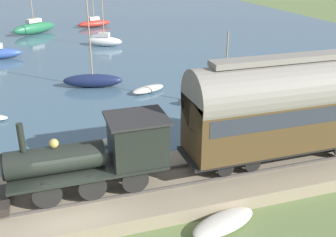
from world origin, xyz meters
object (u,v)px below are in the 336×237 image
at_px(beached_dinghy, 224,223).
at_px(sailboat_white, 104,40).
at_px(steam_locomotive, 103,151).
at_px(rowboat_off_pier, 148,89).
at_px(passenger_coach, 295,103).
at_px(sailboat_black, 224,99).
at_px(sailboat_green, 34,28).
at_px(sailboat_red, 94,23).
at_px(sailboat_navy, 93,80).
at_px(rowboat_mid_harbor, 124,141).

bearing_deg(beached_dinghy, sailboat_white, -1.52).
distance_m(steam_locomotive, rowboat_off_pier, 13.74).
relative_size(steam_locomotive, passenger_coach, 0.65).
relative_size(steam_locomotive, sailboat_black, 1.17).
bearing_deg(sailboat_white, rowboat_off_pier, -152.87).
height_order(passenger_coach, sailboat_green, sailboat_green).
height_order(passenger_coach, sailboat_red, sailboat_red).
distance_m(sailboat_white, sailboat_navy, 14.05).
xyz_separation_m(sailboat_green, rowboat_mid_harbor, (-33.34, -4.15, -0.51)).
bearing_deg(sailboat_navy, sailboat_red, 6.89).
height_order(passenger_coach, sailboat_white, sailboat_white).
relative_size(passenger_coach, sailboat_white, 1.19).
relative_size(steam_locomotive, sailboat_navy, 0.78).
bearing_deg(rowboat_off_pier, passenger_coach, 173.42).
height_order(sailboat_black, rowboat_off_pier, sailboat_black).
distance_m(sailboat_red, rowboat_off_pier, 28.05).
bearing_deg(sailboat_white, sailboat_navy, -167.54).
relative_size(sailboat_green, rowboat_mid_harbor, 2.45).
bearing_deg(sailboat_navy, beached_dinghy, -157.51).
height_order(sailboat_white, rowboat_mid_harbor, sailboat_white).
relative_size(steam_locomotive, sailboat_white, 0.77).
distance_m(sailboat_black, rowboat_off_pier, 5.88).
height_order(passenger_coach, rowboat_off_pier, passenger_coach).
height_order(rowboat_off_pier, beached_dinghy, rowboat_off_pier).
xyz_separation_m(sailboat_red, rowboat_off_pier, (-28.05, 0.11, -0.31)).
distance_m(passenger_coach, sailboat_black, 8.76).
bearing_deg(steam_locomotive, sailboat_black, -48.01).
bearing_deg(sailboat_navy, sailboat_black, -116.07).
xyz_separation_m(rowboat_mid_harbor, beached_dinghy, (-7.70, -2.10, -0.04)).
xyz_separation_m(sailboat_white, sailboat_navy, (-13.69, 3.14, -0.05)).
relative_size(sailboat_navy, sailboat_black, 1.51).
distance_m(sailboat_navy, rowboat_off_pier, 4.38).
distance_m(steam_locomotive, sailboat_green, 38.18).
relative_size(passenger_coach, sailboat_navy, 1.20).
height_order(rowboat_mid_harbor, rowboat_off_pier, rowboat_mid_harbor).
xyz_separation_m(passenger_coach, beached_dinghy, (-2.96, 4.65, -3.10)).
bearing_deg(rowboat_mid_harbor, steam_locomotive, 174.23).
xyz_separation_m(sailboat_green, sailboat_black, (-29.80, -11.59, -0.25)).
bearing_deg(sailboat_green, beached_dinghy, 153.76).
height_order(sailboat_red, sailboat_white, sailboat_white).
bearing_deg(sailboat_black, sailboat_red, 27.63).
height_order(sailboat_black, rowboat_mid_harbor, sailboat_black).
distance_m(sailboat_red, beached_dinghy, 43.60).
distance_m(sailboat_red, sailboat_black, 32.57).
relative_size(rowboat_mid_harbor, beached_dinghy, 0.90).
xyz_separation_m(steam_locomotive, sailboat_navy, (14.97, -1.54, -1.78)).
distance_m(steam_locomotive, sailboat_white, 29.10).
relative_size(rowboat_mid_harbor, rowboat_off_pier, 0.94).
bearing_deg(steam_locomotive, rowboat_off_pier, -22.40).
xyz_separation_m(steam_locomotive, sailboat_green, (38.07, 2.41, -1.59)).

